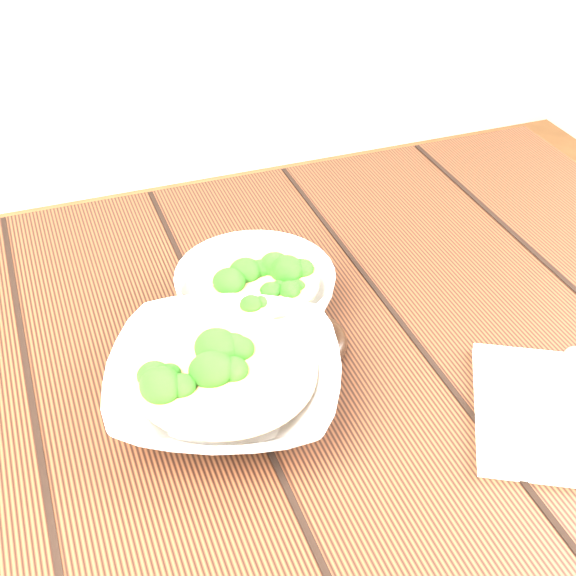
{
  "coord_description": "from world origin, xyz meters",
  "views": [
    {
      "loc": [
        -0.18,
        -0.6,
        1.31
      ],
      "look_at": [
        0.06,
        0.05,
        0.8
      ],
      "focal_mm": 50.0,
      "sensor_mm": 36.0,
      "label": 1
    }
  ],
  "objects_px": {
    "table": "(254,446)",
    "trivet": "(303,342)",
    "soup_bowl_front": "(225,382)",
    "soup_bowl_back": "(255,292)"
  },
  "relations": [
    {
      "from": "soup_bowl_front",
      "to": "soup_bowl_back",
      "type": "bearing_deg",
      "value": 60.13
    },
    {
      "from": "table",
      "to": "soup_bowl_front",
      "type": "bearing_deg",
      "value": -133.24
    },
    {
      "from": "table",
      "to": "trivet",
      "type": "distance_m",
      "value": 0.14
    },
    {
      "from": "soup_bowl_back",
      "to": "trivet",
      "type": "xyz_separation_m",
      "value": [
        0.03,
        -0.08,
        -0.02
      ]
    },
    {
      "from": "soup_bowl_front",
      "to": "table",
      "type": "bearing_deg",
      "value": 46.76
    },
    {
      "from": "soup_bowl_front",
      "to": "soup_bowl_back",
      "type": "relative_size",
      "value": 1.59
    },
    {
      "from": "soup_bowl_front",
      "to": "soup_bowl_back",
      "type": "height_order",
      "value": "soup_bowl_front"
    },
    {
      "from": "table",
      "to": "trivet",
      "type": "bearing_deg",
      "value": 6.5
    },
    {
      "from": "table",
      "to": "soup_bowl_front",
      "type": "relative_size",
      "value": 4.13
    },
    {
      "from": "soup_bowl_back",
      "to": "trivet",
      "type": "height_order",
      "value": "soup_bowl_back"
    }
  ]
}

